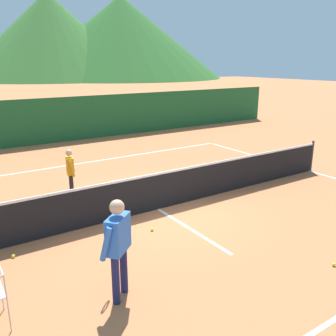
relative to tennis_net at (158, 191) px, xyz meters
The scene contains 14 objects.
ground_plane 0.50m from the tennis_net, ahead, with size 120.00×120.00×0.00m, color #C67042.
line_baseline_near 4.97m from the tennis_net, 90.00° to the right, with size 12.23×0.08×0.01m, color white.
line_baseline_far 5.27m from the tennis_net, 90.00° to the left, with size 12.23×0.08×0.01m, color white.
line_sideline_east 6.14m from the tennis_net, ahead, with size 0.08×10.19×0.01m, color white.
line_service_center 0.50m from the tennis_net, ahead, with size 0.08×5.47×0.01m, color white.
tennis_net is the anchor object (origin of this frame).
instructor 3.67m from the tennis_net, 131.51° to the right, with size 0.64×0.76×1.67m.
student_1 2.60m from the tennis_net, 126.21° to the left, with size 0.35×0.55×1.36m.
tennis_ball_0 1.33m from the tennis_net, 128.06° to the right, with size 0.07×0.07×0.07m, color yellow.
tennis_ball_2 4.30m from the tennis_net, 72.49° to the right, with size 0.07×0.07×0.07m, color yellow.
tennis_ball_5 3.66m from the tennis_net, behind, with size 0.07×0.07×0.07m, color yellow.
windscreen_fence 9.37m from the tennis_net, 90.00° to the left, with size 26.91×0.08×2.06m, color #1E5B2D.
hill_1 76.41m from the tennis_net, 64.13° to the left, with size 43.53×43.53×17.03m, color #2D6628.
hill_2 74.05m from the tennis_net, 75.37° to the left, with size 36.70×36.70×16.90m, color #38702D.
Camera 1 is at (-4.54, -7.35, 3.64)m, focal length 38.95 mm.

